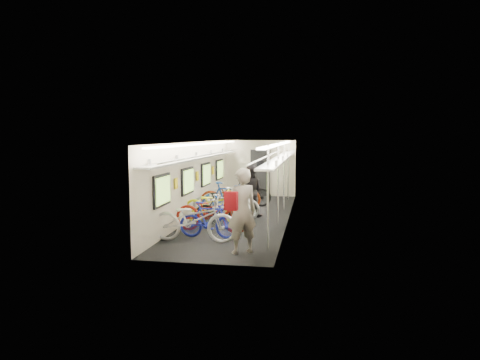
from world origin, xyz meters
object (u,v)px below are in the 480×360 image
at_px(bicycle_1, 209,220).
at_px(passenger_near, 242,211).
at_px(backpack, 231,201).
at_px(passenger_mid, 250,191).
at_px(bicycle_0, 194,219).

xyz_separation_m(bicycle_1, passenger_near, (1.06, -1.23, 0.48)).
xyz_separation_m(bicycle_1, backpack, (0.96, -1.96, 0.81)).
xyz_separation_m(bicycle_1, passenger_mid, (0.61, 3.04, 0.37)).
xyz_separation_m(bicycle_0, passenger_mid, (0.88, 3.46, 0.27)).
bearing_deg(bicycle_0, backpack, -140.94).
distance_m(bicycle_1, passenger_mid, 3.12).
xyz_separation_m(passenger_mid, backpack, (0.35, -5.00, 0.45)).
relative_size(bicycle_1, passenger_near, 0.82).
distance_m(bicycle_0, passenger_mid, 3.58).
bearing_deg(passenger_near, bicycle_0, -62.80).
height_order(bicycle_0, passenger_near, passenger_near).
distance_m(bicycle_1, backpack, 2.33).
xyz_separation_m(passenger_near, backpack, (-0.10, -0.73, 0.33)).
bearing_deg(bicycle_0, bicycle_1, -32.12).
bearing_deg(bicycle_1, passenger_near, -136.85).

